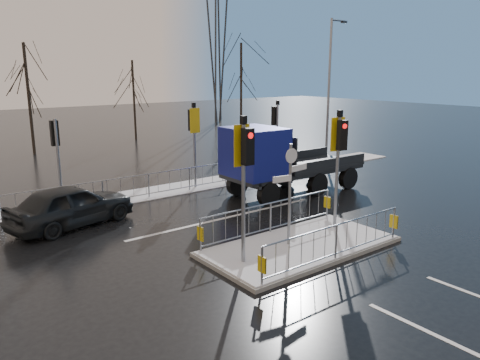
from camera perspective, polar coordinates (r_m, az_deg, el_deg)
ground at (r=14.49m, az=7.34°, el=-8.25°), size 120.00×120.00×0.00m
snow_verge at (r=21.13m, az=-9.32°, el=-1.32°), size 30.00×2.00×0.04m
lane_markings at (r=14.27m, az=8.29°, el=-8.61°), size 8.00×11.38×0.01m
traffic_island at (r=14.35m, az=7.32°, el=-6.80°), size 6.00×3.04×4.15m
far_kerb_fixtures at (r=20.60m, az=-8.03°, el=1.20°), size 18.00×0.65×3.83m
car_far_lane at (r=17.14m, az=-19.89°, el=-2.91°), size 4.65×2.72×1.49m
flatbed_truck at (r=19.69m, az=3.87°, el=2.49°), size 6.55×2.46×3.02m
tree_far_a at (r=32.37m, az=-24.56°, el=11.32°), size 3.75×3.75×7.08m
tree_far_b at (r=36.93m, az=-12.88°, el=11.28°), size 3.25×3.25×6.14m
tree_far_c at (r=38.53m, az=0.14°, el=13.11°), size 4.00×4.00×7.55m
street_lamp_right at (r=27.03m, az=10.89°, el=11.17°), size 1.25×0.18×8.00m
pylon_wires at (r=47.87m, az=-3.99°, el=20.19°), size 70.00×2.38×19.97m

